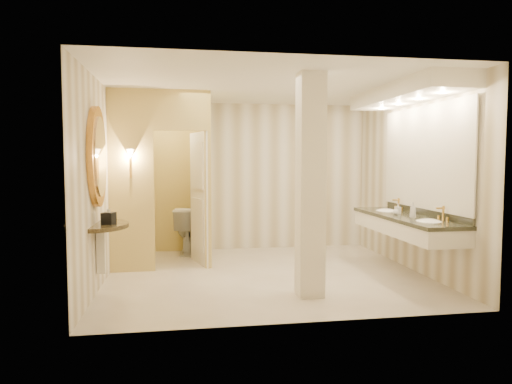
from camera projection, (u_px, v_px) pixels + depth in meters
floor at (266, 274)px, 6.63m from camera, size 4.50×4.50×0.00m
ceiling at (266, 86)px, 6.44m from camera, size 4.50×4.50×0.00m
wall_back at (247, 177)px, 8.50m from camera, size 4.50×0.02×2.70m
wall_front at (302, 191)px, 4.56m from camera, size 4.50×0.02×2.70m
wall_left at (103, 183)px, 6.18m from camera, size 0.02×4.00×2.70m
wall_right at (412, 181)px, 6.89m from camera, size 0.02×4.00×2.70m
toilet_closet at (186, 177)px, 7.31m from camera, size 1.50×1.55×2.70m
wall_sconce at (130, 155)px, 6.62m from camera, size 0.14×0.14×0.42m
vanity at (409, 162)px, 6.43m from camera, size 0.75×2.49×2.09m
console_shelf at (98, 186)px, 5.61m from camera, size 0.95×0.95×1.92m
pillar at (310, 186)px, 5.51m from camera, size 0.31×0.31×2.70m
tissue_box at (109, 218)px, 5.61m from camera, size 0.18×0.18×0.14m
toilet at (188, 230)px, 8.15m from camera, size 0.52×0.84×0.83m
soap_bottle_a at (398, 209)px, 6.67m from camera, size 0.09×0.09×0.15m
soap_bottle_b at (396, 211)px, 6.54m from camera, size 0.11×0.11×0.11m
soap_bottle_c at (413, 210)px, 6.16m from camera, size 0.10×0.10×0.21m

